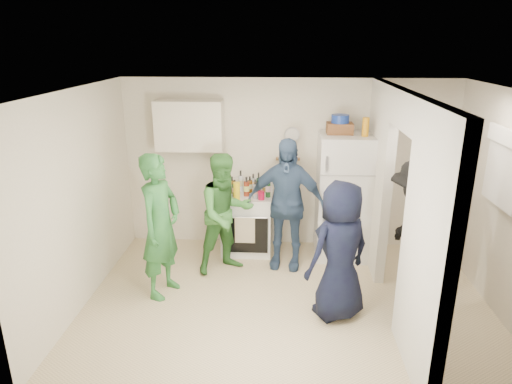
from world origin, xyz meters
TOP-DOWN VIEW (x-y plane):
  - floor at (0.00, 0.00)m, footprint 4.80×4.80m
  - wall_back at (0.00, 1.70)m, footprint 4.80×0.00m
  - wall_front at (0.00, -1.70)m, footprint 4.80×0.00m
  - wall_left at (-2.40, 0.00)m, footprint 0.00×3.40m
  - wall_right at (2.40, 0.00)m, footprint 0.00×3.40m
  - ceiling at (0.00, 0.00)m, footprint 4.80×4.80m
  - partition_pier_back at (1.20, 1.10)m, footprint 0.12×1.20m
  - partition_pier_front at (1.20, -1.10)m, footprint 0.12×1.20m
  - partition_header at (1.20, 0.00)m, footprint 0.12×1.00m
  - stove at (-0.58, 1.37)m, footprint 0.74×0.62m
  - upper_cabinet at (-1.40, 1.52)m, footprint 0.95×0.34m
  - fridge at (0.79, 1.34)m, footprint 0.73×0.71m
  - wicker_basket at (0.69, 1.39)m, footprint 0.35×0.25m
  - blue_bowl at (0.69, 1.39)m, footprint 0.24×0.24m
  - yellow_cup_stack_top at (1.01, 1.24)m, footprint 0.09×0.09m
  - wall_clock at (0.05, 1.68)m, footprint 0.22×0.02m
  - spice_shelf at (0.00, 1.65)m, footprint 0.35×0.08m
  - nook_window at (2.38, 0.20)m, footprint 0.03×0.70m
  - nook_window_frame at (2.36, 0.20)m, footprint 0.04×0.76m
  - nook_valance at (2.34, 0.20)m, footprint 0.04×0.82m
  - yellow_cup_stack_stove at (-0.70, 1.15)m, footprint 0.09×0.09m
  - red_cup at (-0.36, 1.17)m, footprint 0.09×0.09m
  - person_green_left at (-1.52, 0.12)m, footprint 0.61×0.75m
  - person_green_center at (-0.81, 0.77)m, footprint 1.00×0.94m
  - person_denim at (-0.03, 0.95)m, footprint 1.12×0.60m
  - person_navy at (0.57, -0.25)m, footprint 0.93×0.85m
  - person_nook at (1.45, 0.09)m, footprint 0.66×1.14m
  - bottle_a at (-0.85, 1.49)m, footprint 0.06×0.06m
  - bottle_b at (-0.75, 1.29)m, footprint 0.07×0.07m
  - bottle_c at (-0.68, 1.53)m, footprint 0.07×0.07m
  - bottle_d at (-0.58, 1.31)m, footprint 0.08×0.08m
  - bottle_e at (-0.50, 1.57)m, footprint 0.07×0.07m
  - bottle_f at (-0.41, 1.40)m, footprint 0.06×0.06m
  - bottle_g at (-0.33, 1.51)m, footprint 0.07×0.07m
  - bottle_h at (-0.87, 1.25)m, footprint 0.07×0.07m
  - bottle_i at (-0.55, 1.47)m, footprint 0.07×0.07m
  - bottle_j at (-0.27, 1.29)m, footprint 0.07×0.07m
  - bottle_k at (-0.80, 1.43)m, footprint 0.06×0.06m
  - bottle_l at (-0.45, 1.22)m, footprint 0.08×0.08m

SIDE VIEW (x-z plane):
  - floor at x=0.00m, z-range 0.00..0.00m
  - stove at x=-0.58m, z-range 0.00..0.88m
  - person_navy at x=0.57m, z-range 0.00..1.60m
  - person_green_center at x=-0.81m, z-range 0.00..1.63m
  - person_nook at x=1.45m, z-range 0.00..1.75m
  - person_green_left at x=-1.52m, z-range 0.00..1.78m
  - fridge at x=0.79m, z-range 0.00..1.78m
  - person_denim at x=-0.03m, z-range 0.00..1.81m
  - red_cup at x=-0.36m, z-range 0.88..1.00m
  - bottle_b at x=-0.75m, z-range 0.88..1.12m
  - bottle_i at x=-0.55m, z-range 0.88..1.13m
  - bottle_k at x=-0.80m, z-range 0.88..1.13m
  - yellow_cup_stack_stove at x=-0.70m, z-range 0.88..1.13m
  - bottle_e at x=-0.50m, z-range 0.88..1.14m
  - bottle_l at x=-0.45m, z-range 0.88..1.16m
  - bottle_g at x=-0.33m, z-range 0.88..1.16m
  - bottle_d at x=-0.58m, z-range 0.88..1.16m
  - bottle_h at x=-0.87m, z-range 0.88..1.19m
  - bottle_j at x=-0.27m, z-range 0.88..1.20m
  - bottle_c at x=-0.68m, z-range 0.88..1.20m
  - bottle_f at x=-0.41m, z-range 0.88..1.20m
  - bottle_a at x=-0.85m, z-range 0.88..1.21m
  - wall_back at x=0.00m, z-range -1.15..3.65m
  - wall_front at x=0.00m, z-range -1.15..3.65m
  - wall_left at x=-2.40m, z-range -0.45..2.95m
  - wall_right at x=2.40m, z-range -0.45..2.95m
  - partition_pier_back at x=1.20m, z-range 0.00..2.50m
  - partition_pier_front at x=1.20m, z-range 0.00..2.50m
  - spice_shelf at x=0.00m, z-range 1.34..1.36m
  - nook_window at x=2.38m, z-range 1.25..2.05m
  - nook_window_frame at x=2.36m, z-range 1.22..2.08m
  - wall_clock at x=0.05m, z-range 1.59..1.81m
  - upper_cabinet at x=-1.40m, z-range 1.50..2.20m
  - wicker_basket at x=0.69m, z-range 1.78..1.93m
  - yellow_cup_stack_top at x=1.01m, z-range 1.78..2.03m
  - blue_bowl at x=0.69m, z-range 1.93..2.04m
  - nook_valance at x=2.34m, z-range 1.91..2.09m
  - partition_header at x=1.20m, z-range 2.10..2.50m
  - ceiling at x=0.00m, z-range 2.50..2.50m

